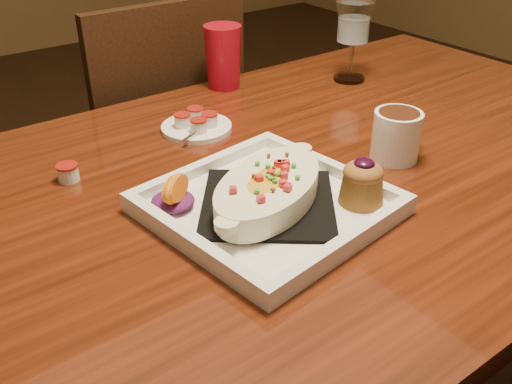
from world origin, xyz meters
TOP-DOWN VIEW (x-y plane):
  - table at (0.00, 0.00)m, footprint 1.50×0.90m
  - chair_far at (-0.00, 0.63)m, footprint 0.42×0.42m
  - plate at (-0.16, -0.08)m, footprint 0.35×0.35m
  - coffee_mug at (0.12, -0.07)m, footprint 0.12×0.08m
  - goblet at (0.34, 0.26)m, footprint 0.09×0.09m
  - saucer at (-0.10, 0.23)m, footprint 0.14×0.14m
  - creamer_loose at (-0.37, 0.19)m, footprint 0.04×0.04m
  - red_tumbler at (0.08, 0.40)m, footprint 0.08×0.08m

SIDE VIEW (x-z plane):
  - chair_far at x=0.00m, z-range 0.04..0.97m
  - table at x=0.00m, z-range 0.28..1.03m
  - saucer at x=-0.10m, z-range 0.72..0.81m
  - creamer_loose at x=-0.37m, z-range 0.75..0.78m
  - plate at x=-0.16m, z-range 0.74..0.82m
  - coffee_mug at x=0.12m, z-range 0.75..0.84m
  - red_tumbler at x=0.08m, z-range 0.75..0.89m
  - goblet at x=0.34m, z-range 0.79..0.97m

